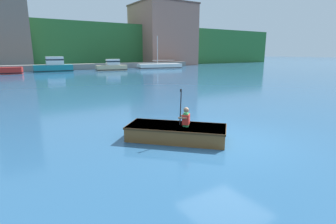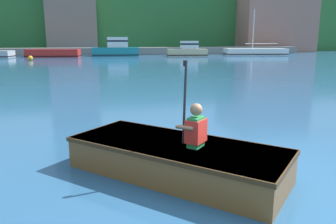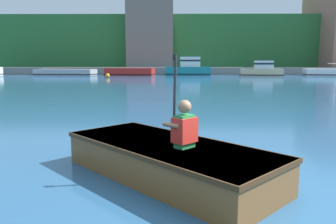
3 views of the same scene
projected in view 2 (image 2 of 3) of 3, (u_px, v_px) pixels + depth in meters
ground_plane at (296, 194)px, 4.16m from camera, size 300.00×300.00×0.00m
shoreline_ridge at (101, 26)px, 55.41m from camera, size 120.00×20.00×8.40m
waterfront_apartment_right at (266, 10)px, 52.83m from camera, size 11.91×11.89×13.11m
marina_dock at (107, 51)px, 41.12m from camera, size 52.43×2.40×0.90m
moored_boat_dock_west_end at (116, 49)px, 37.67m from camera, size 5.34×1.95×2.17m
moored_boat_dock_west_inner at (53, 53)px, 35.70m from camera, size 5.91×2.81×0.87m
moored_boat_dock_center_far at (255, 52)px, 41.07m from camera, size 7.96×4.15×5.55m
moored_boat_dock_east_end at (188, 50)px, 38.11m from camera, size 4.83×2.21×1.73m
rowboat_foreground at (173, 156)px, 4.76m from camera, size 3.10×3.13×0.47m
person_paddler at (195, 127)px, 4.47m from camera, size 0.46×0.46×1.18m
channel_buoy at (30, 58)px, 30.41m from camera, size 0.44×0.44×0.72m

